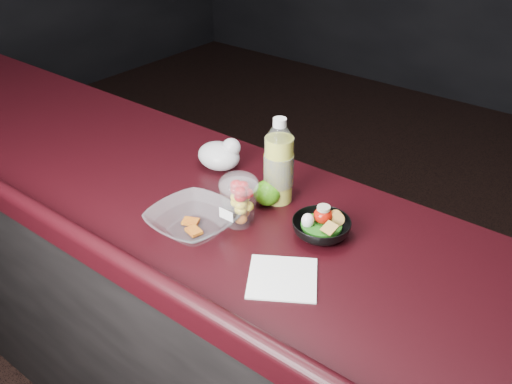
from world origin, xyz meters
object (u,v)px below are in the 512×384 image
(fruit_cup, at_px, (239,199))
(takeout_bowl, at_px, (193,221))
(green_apple, at_px, (267,193))
(snack_bowl, at_px, (321,227))
(lemonade_bottle, at_px, (279,167))

(fruit_cup, xyz_separation_m, takeout_bowl, (-0.07, -0.10, -0.05))
(green_apple, relative_size, takeout_bowl, 0.35)
(takeout_bowl, bearing_deg, snack_bowl, 33.93)
(fruit_cup, bearing_deg, snack_bowl, 22.48)
(snack_bowl, distance_m, takeout_bowl, 0.33)
(takeout_bowl, bearing_deg, fruit_cup, 54.64)
(lemonade_bottle, xyz_separation_m, takeout_bowl, (-0.08, -0.26, -0.08))
(fruit_cup, distance_m, snack_bowl, 0.23)
(green_apple, height_order, snack_bowl, snack_bowl)
(fruit_cup, relative_size, snack_bowl, 0.89)
(green_apple, bearing_deg, takeout_bowl, -108.26)
(lemonade_bottle, bearing_deg, green_apple, -104.52)
(green_apple, relative_size, snack_bowl, 0.48)
(fruit_cup, bearing_deg, takeout_bowl, -125.36)
(lemonade_bottle, height_order, fruit_cup, lemonade_bottle)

